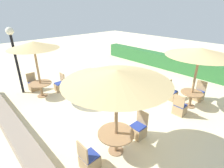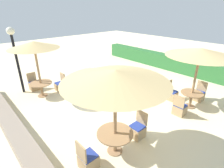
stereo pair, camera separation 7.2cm
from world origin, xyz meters
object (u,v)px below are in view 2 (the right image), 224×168
at_px(patio_chair_front_left_west, 34,85).
at_px(round_table_front_right, 115,137).
at_px(round_table_back_right, 191,96).
at_px(patio_chair_front_left_north, 60,86).
at_px(patio_chair_back_right_south, 180,109).
at_px(lamp_post, 14,48).
at_px(patio_chair_front_right_north, 138,130).
at_px(patio_chair_back_right_west, 171,94).
at_px(parasol_front_left, 34,45).
at_px(patio_chair_back_right_north, 199,95).
at_px(patio_chair_front_right_south, 88,160).
at_px(round_table_front_left, 41,86).
at_px(parasol_front_right, 115,77).
at_px(parasol_back_right, 201,52).

bearing_deg(patio_chair_front_left_west, round_table_front_right, 91.60).
height_order(round_table_back_right, patio_chair_front_left_north, patio_chair_front_left_north).
distance_m(patio_chair_back_right_south, patio_chair_front_left_west, 7.46).
relative_size(lamp_post, round_table_front_right, 3.02).
bearing_deg(round_table_back_right, patio_chair_front_right_north, -95.49).
height_order(patio_chair_back_right_west, parasol_front_left, parasol_front_left).
distance_m(patio_chair_back_right_north, patio_chair_front_left_west, 8.49).
distance_m(round_table_back_right, patio_chair_front_right_north, 3.32).
xyz_separation_m(patio_chair_back_right_south, round_table_front_right, (-0.32, -3.41, 0.30)).
bearing_deg(patio_chair_front_right_south, patio_chair_back_right_north, 86.43).
bearing_deg(patio_chair_front_right_south, lamp_post, 177.67).
bearing_deg(round_table_front_right, parasol_front_left, -178.32).
height_order(round_table_back_right, patio_chair_front_right_south, patio_chair_front_right_south).
xyz_separation_m(lamp_post, parasol_front_left, (1.10, 0.56, 0.22)).
bearing_deg(patio_chair_back_right_west, patio_chair_front_left_west, -51.23).
relative_size(lamp_post, patio_chair_back_right_south, 3.57).
relative_size(patio_chair_back_right_west, patio_chair_front_right_north, 1.00).
xyz_separation_m(parasol_front_left, patio_chair_front_right_south, (5.15, -0.82, -2.31)).
height_order(patio_chair_back_right_north, patio_chair_back_right_south, same).
xyz_separation_m(round_table_front_left, parasol_front_right, (5.21, 0.15, 1.94)).
height_order(patio_chair_back_right_north, round_table_front_right, patio_chair_back_right_north).
xyz_separation_m(parasol_front_left, parasol_front_right, (5.21, 0.15, -0.06)).
xyz_separation_m(parasol_back_right, round_table_front_right, (-0.34, -4.34, -1.94)).
bearing_deg(patio_chair_front_right_south, round_table_back_right, 85.70).
distance_m(round_table_front_right, patio_chair_front_right_north, 1.09).
relative_size(patio_chair_back_right_north, patio_chair_front_right_south, 1.00).
height_order(parasol_back_right, round_table_back_right, parasol_back_right).
relative_size(patio_chair_front_left_west, parasol_front_right, 0.32).
bearing_deg(patio_chair_front_left_west, patio_chair_back_right_west, 128.77).
bearing_deg(patio_chair_front_left_north, round_table_front_right, 170.80).
height_order(parasol_front_right, round_table_front_right, parasol_front_right).
relative_size(lamp_post, patio_chair_front_right_north, 3.57).
relative_size(round_table_back_right, parasol_front_right, 0.33).
xyz_separation_m(patio_chair_front_right_south, patio_chair_front_right_north, (0.08, 2.02, 0.00)).
distance_m(patio_chair_back_right_north, patio_chair_front_right_south, 6.22).
height_order(parasol_front_left, patio_chair_front_left_north, parasol_front_left).
relative_size(patio_chair_front_left_west, patio_chair_front_right_north, 1.00).
height_order(round_table_back_right, patio_chair_back_right_west, patio_chair_back_right_west).
height_order(lamp_post, patio_chair_front_right_south, lamp_post).
bearing_deg(patio_chair_back_right_south, parasol_front_left, -147.26).
bearing_deg(patio_chair_front_left_north, lamp_post, 54.31).
distance_m(parasol_back_right, patio_chair_front_left_west, 8.28).
bearing_deg(round_table_front_left, patio_chair_front_right_north, 12.95).
bearing_deg(lamp_post, round_table_front_left, 27.21).
distance_m(round_table_back_right, parasol_front_right, 4.79).
height_order(patio_chair_back_right_south, patio_chair_front_right_south, same).
bearing_deg(patio_chair_front_right_south, round_table_front_left, 170.97).
relative_size(parasol_back_right, patio_chair_front_left_west, 2.93).
relative_size(patio_chair_back_right_south, parasol_front_left, 0.34).
bearing_deg(round_table_back_right, patio_chair_back_right_north, 90.82).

